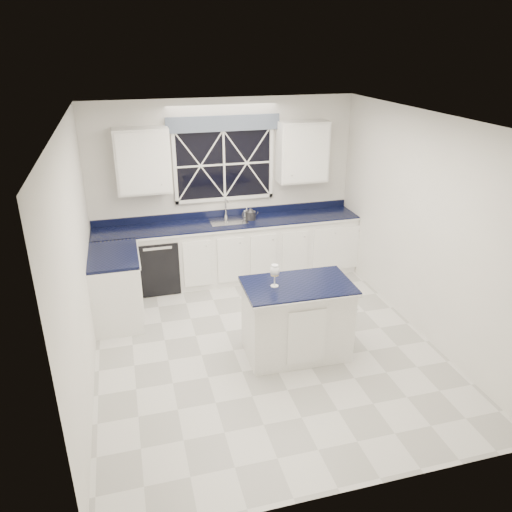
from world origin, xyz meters
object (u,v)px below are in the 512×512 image
object	(u,v)px
kettle	(250,214)
wine_glass	(275,272)
dishwasher	(157,262)
faucet	(226,208)
island	(297,319)
soap_bottle	(247,213)

from	to	relation	value
kettle	wine_glass	world-z (taller)	wine_glass
dishwasher	faucet	world-z (taller)	faucet
faucet	kettle	size ratio (longest dim) A/B	1.21
dishwasher	island	world-z (taller)	island
kettle	soap_bottle	world-z (taller)	kettle
dishwasher	soap_bottle	bearing A→B (deg)	4.31
island	kettle	xyz separation A→B (m)	(0.02, 2.21, 0.56)
faucet	island	bearing A→B (deg)	-82.45
island	soap_bottle	world-z (taller)	soap_bottle
wine_glass	kettle	bearing A→B (deg)	82.39
faucet	island	distance (m)	2.49
dishwasher	island	size ratio (longest dim) A/B	0.66
kettle	faucet	bearing A→B (deg)	168.90
kettle	wine_glass	size ratio (longest dim) A/B	0.96
dishwasher	island	distance (m)	2.61
dishwasher	soap_bottle	world-z (taller)	soap_bottle
island	wine_glass	xyz separation A→B (m)	(-0.27, 0.02, 0.63)
faucet	wine_glass	world-z (taller)	faucet
kettle	island	bearing A→B (deg)	-74.27
soap_bottle	kettle	bearing A→B (deg)	-66.82
wine_glass	soap_bottle	distance (m)	2.29
faucet	wine_glass	xyz separation A→B (m)	(0.05, -2.36, -0.00)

